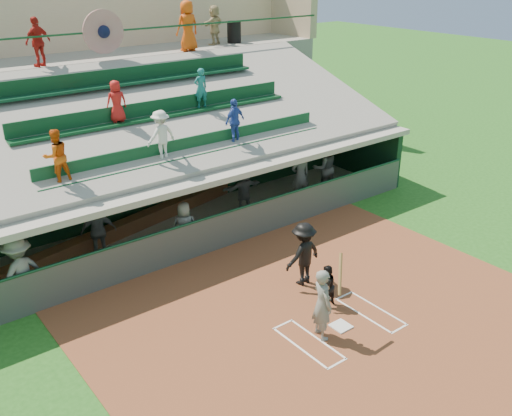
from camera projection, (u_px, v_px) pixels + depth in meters
ground at (341, 327)px, 13.39m from camera, size 100.00×100.00×0.00m
dirt_slab at (326, 317)px, 13.75m from camera, size 11.00×9.00×0.02m
home_plate at (341, 326)px, 13.38m from camera, size 0.43×0.43×0.03m
batters_box_chalk at (341, 327)px, 13.38m from camera, size 2.65×1.85×0.01m
dugout_floor at (190, 228)px, 18.28m from camera, size 16.00×3.50×0.04m
concourse_slab at (96, 116)px, 22.25m from camera, size 20.00×3.00×4.60m
grandstand at (131, 134)px, 20.09m from camera, size 20.40×10.40×7.80m
batter_at_plate at (322, 304)px, 12.71m from camera, size 0.90×0.77×1.95m
catcher at (326, 286)px, 14.00m from camera, size 0.59×0.50×1.10m
home_umpire at (303, 254)px, 14.86m from camera, size 1.16×0.71×1.73m
dugout_bench at (166, 210)px, 18.96m from camera, size 14.02×3.57×0.43m
dugout_player_a at (20, 273)px, 13.70m from camera, size 1.43×1.12×1.94m
dugout_player_b at (99, 231)px, 16.09m from camera, size 1.07×0.70×1.68m
dugout_player_c at (185, 227)px, 16.46m from camera, size 0.90×0.77×1.55m
dugout_player_d at (244, 189)px, 19.18m from camera, size 1.48×0.57×1.56m
dugout_player_e at (300, 176)px, 19.82m from camera, size 0.78×0.59×1.92m
dugout_player_f at (324, 168)px, 20.59m from camera, size 1.10×0.95×1.93m
trash_bin at (234, 32)px, 24.36m from camera, size 0.59×0.59×0.89m
concourse_staff_a at (38, 42)px, 18.84m from camera, size 1.02×0.68×1.61m
concourse_staff_b at (188, 26)px, 21.97m from camera, size 0.93×0.62×1.89m
concourse_staff_c at (214, 25)px, 23.69m from camera, size 1.53×1.04×1.58m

